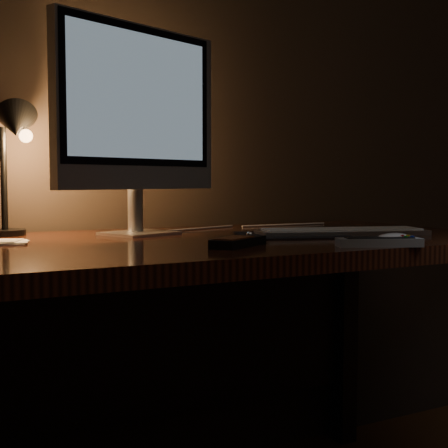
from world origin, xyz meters
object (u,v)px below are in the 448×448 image
keyboard (342,231)px  mouse (394,241)px  desk_lamp (14,144)px  monitor (139,112)px  desk (168,290)px  media_remote (238,241)px  tv_remote (379,242)px

keyboard → mouse: bearing=-87.3°
mouse → desk_lamp: desk_lamp is taller
monitor → desk_lamp: size_ratio=1.55×
desk → monitor: (-0.04, 0.09, 0.44)m
keyboard → media_remote: media_remote is taller
media_remote → desk_lamp: bearing=95.7°
monitor → tv_remote: monitor is taller
tv_remote → desk_lamp: desk_lamp is taller
desk_lamp → mouse: bearing=-60.1°
keyboard → monitor: bearing=170.3°
keyboard → mouse: 0.27m
keyboard → desk_lamp: size_ratio=1.28×
monitor → desk_lamp: monitor is taller
desk → tv_remote: 0.52m
desk → desk_lamp: (-0.32, 0.20, 0.35)m
desk → monitor: bearing=113.6°
desk → media_remote: size_ratio=10.23×
monitor → media_remote: 0.47m
monitor → mouse: 0.69m
monitor → media_remote: monitor is taller
tv_remote → desk_lamp: size_ratio=0.53×
monitor → mouse: monitor is taller
monitor → desk: bearing=-86.8°
desk → desk_lamp: bearing=147.9°
mouse → desk_lamp: size_ratio=0.29×
media_remote → tv_remote: size_ratio=0.88×
monitor → media_remote: (0.08, -0.36, -0.30)m
monitor → mouse: (0.39, -0.49, -0.30)m
monitor → tv_remote: bearing=-75.9°
tv_remote → media_remote: bearing=174.9°
monitor → keyboard: 0.59m
keyboard → tv_remote: bearing=-95.7°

